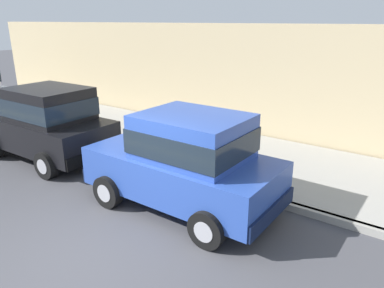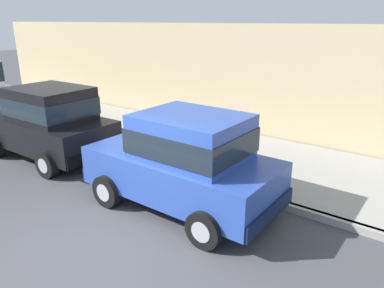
% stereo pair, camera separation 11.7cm
% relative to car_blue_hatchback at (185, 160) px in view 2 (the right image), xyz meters
% --- Properties ---
extents(ground_plane, '(80.00, 80.00, 0.00)m').
position_rel_car_blue_hatchback_xyz_m(ground_plane, '(-2.12, 0.21, -0.98)').
color(ground_plane, '#424247').
extents(curb, '(0.16, 64.00, 0.14)m').
position_rel_car_blue_hatchback_xyz_m(curb, '(1.08, 0.21, -0.91)').
color(curb, gray).
rests_on(curb, ground).
extents(sidewalk, '(3.60, 64.00, 0.14)m').
position_rel_car_blue_hatchback_xyz_m(sidewalk, '(2.88, 0.21, -0.91)').
color(sidewalk, '#99968E').
rests_on(sidewalk, ground).
extents(car_blue_hatchback, '(1.96, 3.80, 1.88)m').
position_rel_car_blue_hatchback_xyz_m(car_blue_hatchback, '(0.00, 0.00, 0.00)').
color(car_blue_hatchback, '#28479E').
rests_on(car_blue_hatchback, ground).
extents(car_black_hatchback, '(2.02, 3.84, 1.88)m').
position_rel_car_blue_hatchback_xyz_m(car_black_hatchback, '(0.06, 4.48, 0.00)').
color(car_black_hatchback, black).
rests_on(car_black_hatchback, ground).
extents(dog_brown, '(0.64, 0.49, 0.49)m').
position_rel_car_blue_hatchback_xyz_m(dog_brown, '(2.77, 1.58, -0.55)').
color(dog_brown, brown).
rests_on(dog_brown, sidewalk).
extents(building_facade, '(0.50, 20.00, 3.36)m').
position_rel_car_blue_hatchback_xyz_m(building_facade, '(4.98, 4.25, 0.71)').
color(building_facade, tan).
rests_on(building_facade, ground).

